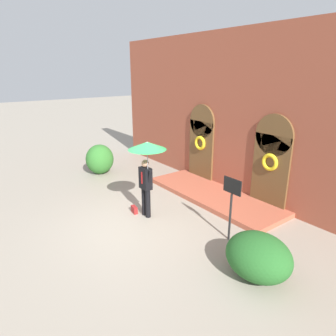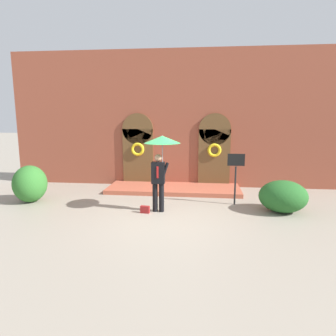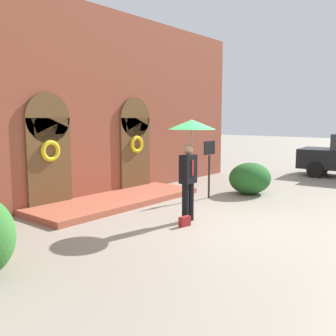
{
  "view_description": "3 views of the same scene",
  "coord_description": "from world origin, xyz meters",
  "px_view_note": "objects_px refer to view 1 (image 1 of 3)",
  "views": [
    {
      "loc": [
        6.83,
        -4.05,
        4.3
      ],
      "look_at": [
        -0.42,
        1.38,
        1.31
      ],
      "focal_mm": 32.0,
      "sensor_mm": 36.0,
      "label": 1
    },
    {
      "loc": [
        1.04,
        -8.48,
        2.96
      ],
      "look_at": [
        -0.02,
        1.19,
        1.25
      ],
      "focal_mm": 32.0,
      "sensor_mm": 36.0,
      "label": 2
    },
    {
      "loc": [
        -7.13,
        -4.64,
        2.4
      ],
      "look_at": [
        0.15,
        1.34,
        1.13
      ],
      "focal_mm": 40.0,
      "sensor_mm": 36.0,
      "label": 3
    }
  ],
  "objects_px": {
    "handbag": "(134,210)",
    "sign_post": "(231,199)",
    "shrub_right": "(258,256)",
    "person_with_umbrella": "(147,157)",
    "shrub_left": "(100,159)"
  },
  "relations": [
    {
      "from": "handbag",
      "to": "sign_post",
      "type": "bearing_deg",
      "value": 31.17
    },
    {
      "from": "handbag",
      "to": "shrub_right",
      "type": "distance_m",
      "value": 4.28
    },
    {
      "from": "person_with_umbrella",
      "to": "shrub_right",
      "type": "height_order",
      "value": "person_with_umbrella"
    },
    {
      "from": "person_with_umbrella",
      "to": "handbag",
      "type": "distance_m",
      "value": 1.88
    },
    {
      "from": "person_with_umbrella",
      "to": "shrub_right",
      "type": "relative_size",
      "value": 1.61
    },
    {
      "from": "person_with_umbrella",
      "to": "shrub_right",
      "type": "xyz_separation_m",
      "value": [
        3.74,
        0.38,
        -1.42
      ]
    },
    {
      "from": "shrub_left",
      "to": "shrub_right",
      "type": "distance_m",
      "value": 8.39
    },
    {
      "from": "handbag",
      "to": "shrub_left",
      "type": "xyz_separation_m",
      "value": [
        -4.16,
        0.78,
        0.53
      ]
    },
    {
      "from": "sign_post",
      "to": "shrub_left",
      "type": "height_order",
      "value": "sign_post"
    },
    {
      "from": "person_with_umbrella",
      "to": "handbag",
      "type": "xyz_separation_m",
      "value": [
        -0.49,
        -0.2,
        -1.8
      ]
    },
    {
      "from": "shrub_left",
      "to": "handbag",
      "type": "bearing_deg",
      "value": -10.58
    },
    {
      "from": "shrub_right",
      "to": "person_with_umbrella",
      "type": "bearing_deg",
      "value": -174.27
    },
    {
      "from": "handbag",
      "to": "shrub_right",
      "type": "bearing_deg",
      "value": 15.66
    },
    {
      "from": "handbag",
      "to": "shrub_left",
      "type": "bearing_deg",
      "value": 177.32
    },
    {
      "from": "person_with_umbrella",
      "to": "shrub_left",
      "type": "distance_m",
      "value": 4.85
    }
  ]
}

